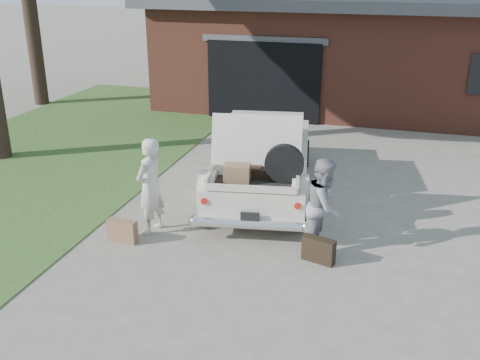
# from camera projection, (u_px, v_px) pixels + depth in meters

# --- Properties ---
(ground) EXTENTS (90.00, 90.00, 0.00)m
(ground) POSITION_uv_depth(u_px,v_px,m) (229.00, 262.00, 8.48)
(ground) COLOR gray
(ground) RESTS_ON ground
(grass_strip) EXTENTS (6.00, 16.00, 0.02)m
(grass_strip) POSITION_uv_depth(u_px,v_px,m) (36.00, 163.00, 12.60)
(grass_strip) COLOR #2D4C1E
(grass_strip) RESTS_ON ground
(house) EXTENTS (12.80, 7.80, 3.30)m
(house) POSITION_uv_depth(u_px,v_px,m) (366.00, 47.00, 17.85)
(house) COLOR brown
(house) RESTS_ON ground
(sedan) EXTENTS (2.50, 4.84, 1.87)m
(sedan) POSITION_uv_depth(u_px,v_px,m) (263.00, 159.00, 10.82)
(sedan) COLOR beige
(sedan) RESTS_ON ground
(woman_left) EXTENTS (0.50, 0.66, 1.62)m
(woman_left) POSITION_uv_depth(u_px,v_px,m) (150.00, 186.00, 9.14)
(woman_left) COLOR beige
(woman_left) RESTS_ON ground
(woman_right) EXTENTS (0.67, 0.81, 1.52)m
(woman_right) POSITION_uv_depth(u_px,v_px,m) (324.00, 206.00, 8.53)
(woman_right) COLOR gray
(woman_right) RESTS_ON ground
(suitcase_left) EXTENTS (0.50, 0.18, 0.38)m
(suitcase_left) POSITION_uv_depth(u_px,v_px,m) (122.00, 231.00, 9.02)
(suitcase_left) COLOR #8E6148
(suitcase_left) RESTS_ON ground
(suitcase_right) EXTENTS (0.52, 0.29, 0.39)m
(suitcase_right) POSITION_uv_depth(u_px,v_px,m) (319.00, 250.00, 8.41)
(suitcase_right) COLOR black
(suitcase_right) RESTS_ON ground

